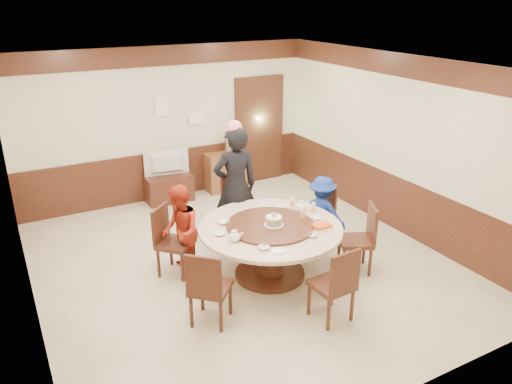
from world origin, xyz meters
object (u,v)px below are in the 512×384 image
banquet_table (270,241)px  side_cabinet (226,171)px  person_standing (236,187)px  person_red (180,232)px  birthday_cake (274,221)px  tv_stand (169,188)px  person_blue (322,213)px  thermos (228,143)px  shrimp_platter (322,227)px  television (167,164)px

banquet_table → side_cabinet: (0.88, 3.26, -0.16)m
person_standing → person_red: 1.22m
birthday_cake → side_cabinet: 3.44m
person_standing → tv_stand: 2.26m
person_blue → thermos: (-0.16, 2.89, 0.37)m
person_blue → shrimp_platter: bearing=109.4°
person_blue → birthday_cake: size_ratio=4.34×
side_cabinet → person_blue: bearing=-85.5°
shrimp_platter → side_cabinet: (0.32, 3.65, -0.40)m
side_cabinet → thermos: thermos is taller
birthday_cake → shrimp_platter: 0.63m
person_red → television: bearing=178.8°
tv_stand → television: television is taller
banquet_table → person_standing: 1.17m
person_red → person_blue: size_ratio=1.15×
person_red → birthday_cake: 1.27m
person_red → person_blue: person_red is taller
tv_stand → thermos: size_ratio=2.24×
side_cabinet → thermos: (0.06, 0.00, 0.56)m
tv_stand → shrimp_platter: bearing=-76.5°
banquet_table → person_standing: (0.03, 1.10, 0.40)m
person_blue → side_cabinet: person_blue is taller
shrimp_platter → side_cabinet: size_ratio=0.38×
person_blue → tv_stand: bearing=-8.1°
shrimp_platter → television: 3.72m
person_standing → person_blue: 1.35m
person_standing → shrimp_platter: person_standing is taller
birthday_cake → shrimp_platter: (0.53, -0.34, -0.06)m
person_standing → person_blue: person_standing is taller
tv_stand → banquet_table: bearing=-84.4°
television → thermos: (1.26, 0.03, 0.20)m
birthday_cake → shrimp_platter: bearing=-32.9°
person_blue → television: person_blue is taller
thermos → person_red: bearing=-126.8°
person_blue → side_cabinet: (-0.23, 2.89, -0.19)m
person_red → person_blue: (2.15, -0.24, -0.08)m
person_red → thermos: (1.99, 2.66, 0.29)m
shrimp_platter → tv_stand: (-0.87, 3.62, -0.53)m
person_blue → tv_stand: person_blue is taller
shrimp_platter → thermos: bearing=84.0°
side_cabinet → banquet_table: bearing=-105.1°
person_blue → television: size_ratio=1.39×
tv_stand → person_red: bearing=-105.6°
birthday_cake → person_red: bearing=148.9°
person_red → thermos: 3.33m
person_blue → shrimp_platter: 0.96m
person_red → tv_stand: person_red is taller
person_red → tv_stand: (0.73, 2.63, -0.40)m
banquet_table → person_blue: (1.10, 0.36, 0.04)m
person_standing → side_cabinet: bearing=-105.3°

